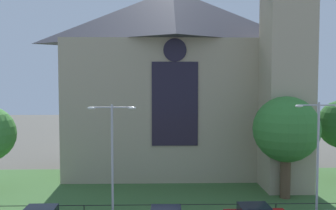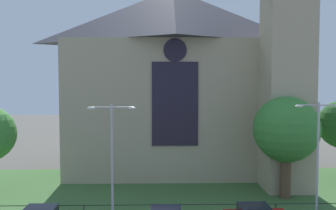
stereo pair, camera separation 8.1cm
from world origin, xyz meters
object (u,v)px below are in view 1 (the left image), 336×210
(streetlamp_far, at_px, (318,145))
(tree_right_near, at_px, (286,130))
(church_building, at_px, (180,78))
(streetlamp_near, at_px, (112,147))

(streetlamp_far, bearing_deg, tree_right_near, 96.48)
(church_building, relative_size, tree_right_near, 3.03)
(church_building, relative_size, streetlamp_near, 3.17)
(streetlamp_far, bearing_deg, church_building, 120.83)
(tree_right_near, xyz_separation_m, streetlamp_near, (-13.87, -4.86, -0.55))
(streetlamp_near, bearing_deg, tree_right_near, 19.31)
(tree_right_near, height_order, streetlamp_near, tree_right_near)
(church_building, height_order, tree_right_near, church_building)
(church_building, bearing_deg, streetlamp_far, -59.17)
(tree_right_near, bearing_deg, streetlamp_far, -83.52)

